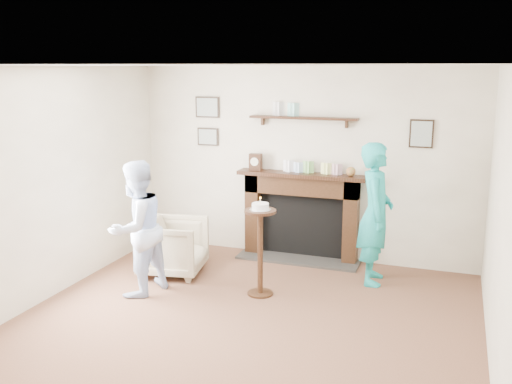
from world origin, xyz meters
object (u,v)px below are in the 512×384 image
Objects in this scene: man at (140,293)px; woman at (372,281)px; pedestal_table at (260,235)px; armchair at (174,273)px.

man is 2.71m from woman.
armchair is at bearing 167.31° from pedestal_table.
woman is at bearing 35.80° from pedestal_table.
armchair is 0.50× the size of man.
armchair is 2.40m from woman.
woman reaches higher than armchair.
armchair is 0.70m from man.
woman is 1.49× the size of pedestal_table.
pedestal_table is (1.29, 0.42, 0.69)m from man.
woman is (2.34, 0.54, 0.00)m from armchair.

